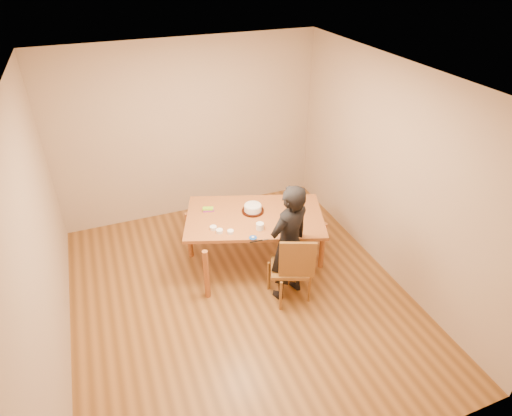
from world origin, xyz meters
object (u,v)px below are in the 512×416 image
object	(u,v)px
dining_table	(255,217)
dining_chair	(289,267)
person	(289,243)
cake	(253,208)
cake_plate	(253,211)

from	to	relation	value
dining_table	dining_chair	bearing A→B (deg)	-59.92
dining_chair	person	world-z (taller)	person
dining_table	person	xyz separation A→B (m)	(0.15, -0.73, 0.04)
dining_chair	cake	world-z (taller)	cake
cake_plate	person	distance (m)	0.84
person	cake	bearing A→B (deg)	-99.00
cake_plate	person	bearing A→B (deg)	-80.64
cake_plate	person	size ratio (longest dim) A/B	0.19
cake	person	world-z (taller)	person
dining_chair	person	size ratio (longest dim) A/B	0.29
cake_plate	person	xyz separation A→B (m)	(0.14, -0.83, 0.01)
dining_table	cake	size ratio (longest dim) A/B	7.76
dining_table	person	size ratio (longest dim) A/B	1.14
cake	dining_chair	bearing A→B (deg)	-81.12
cake	person	distance (m)	0.84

